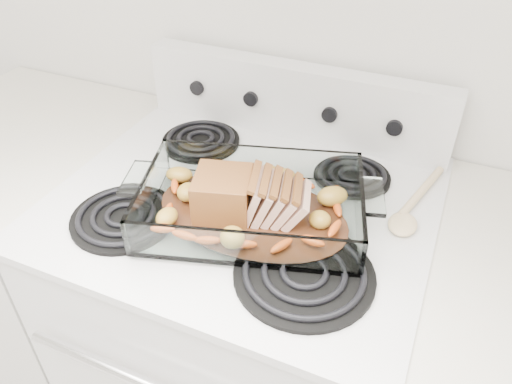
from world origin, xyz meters
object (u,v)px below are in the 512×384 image
at_px(electric_range, 247,332).
at_px(baking_dish, 252,209).
at_px(counter_left, 52,264).
at_px(pork_roast, 242,194).

height_order(electric_range, baking_dish, electric_range).
relative_size(counter_left, baking_dish, 2.21).
bearing_deg(baking_dish, electric_range, 110.40).
distance_m(electric_range, counter_left, 0.67).
distance_m(baking_dish, pork_roast, 0.04).
distance_m(counter_left, baking_dish, 0.87).
relative_size(electric_range, pork_roast, 5.03).
bearing_deg(counter_left, baking_dish, -4.73).
distance_m(electric_range, baking_dish, 0.49).
height_order(counter_left, pork_roast, pork_roast).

